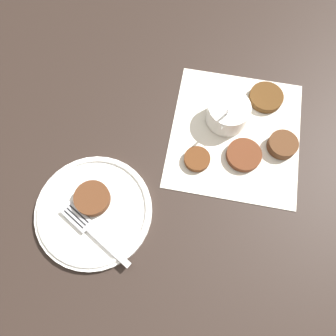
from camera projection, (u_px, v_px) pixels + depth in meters
ground_plane at (226, 129)px, 0.74m from camera, size 4.00×4.00×0.00m
napkin at (235, 134)px, 0.73m from camera, size 0.36×0.34×0.00m
sauce_bowl at (228, 114)px, 0.72m from camera, size 0.10×0.09×0.11m
fritter_0 at (197, 159)px, 0.70m from camera, size 0.06×0.06×0.01m
fritter_1 at (283, 144)px, 0.71m from camera, size 0.06×0.06×0.02m
fritter_2 at (266, 97)px, 0.76m from camera, size 0.08×0.08×0.02m
fritter_3 at (244, 155)px, 0.71m from camera, size 0.08×0.08×0.01m
serving_plate at (94, 211)px, 0.66m from camera, size 0.24×0.24×0.02m
fritter_on_plate at (92, 198)px, 0.65m from camera, size 0.07×0.07×0.02m
fork at (89, 228)px, 0.64m from camera, size 0.08×0.17×0.00m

